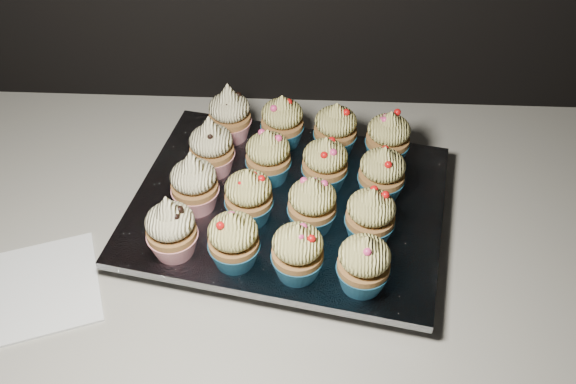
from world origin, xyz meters
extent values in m
cube|color=beige|center=(0.00, 1.70, 0.88)|extent=(2.44, 0.64, 0.04)
cube|color=white|center=(-0.35, 1.58, 0.90)|extent=(0.19, 0.19, 0.00)
cube|color=black|center=(-0.04, 1.72, 0.91)|extent=(0.43, 0.35, 0.02)
cube|color=silver|center=(-0.04, 1.72, 0.93)|extent=(0.46, 0.39, 0.01)
cone|color=#B7192D|center=(-0.18, 1.63, 0.95)|extent=(0.06, 0.06, 0.03)
ellipsoid|color=beige|center=(-0.18, 1.63, 0.99)|extent=(0.06, 0.06, 0.04)
cone|color=beige|center=(-0.18, 1.63, 1.02)|extent=(0.03, 0.03, 0.03)
cone|color=#1A597D|center=(-0.10, 1.61, 0.95)|extent=(0.06, 0.06, 0.03)
ellipsoid|color=#E5D673|center=(-0.10, 1.61, 0.99)|extent=(0.06, 0.06, 0.04)
cone|color=#E5D673|center=(-0.10, 1.61, 1.01)|extent=(0.03, 0.03, 0.02)
cone|color=#1A597D|center=(-0.03, 1.60, 0.95)|extent=(0.06, 0.06, 0.03)
ellipsoid|color=#E5D673|center=(-0.03, 1.60, 0.99)|extent=(0.06, 0.06, 0.04)
cone|color=#E5D673|center=(-0.03, 1.60, 1.01)|extent=(0.03, 0.03, 0.02)
cone|color=#1A597D|center=(0.05, 1.58, 0.95)|extent=(0.06, 0.06, 0.03)
ellipsoid|color=#E5D673|center=(0.05, 1.58, 0.99)|extent=(0.06, 0.06, 0.04)
cone|color=#E5D673|center=(0.05, 1.58, 1.01)|extent=(0.03, 0.03, 0.02)
cone|color=#B7192D|center=(-0.17, 1.71, 0.95)|extent=(0.06, 0.06, 0.03)
ellipsoid|color=beige|center=(-0.17, 1.71, 0.99)|extent=(0.06, 0.06, 0.04)
cone|color=beige|center=(-0.17, 1.71, 1.02)|extent=(0.03, 0.03, 0.03)
cone|color=#1A597D|center=(-0.09, 1.69, 0.95)|extent=(0.06, 0.06, 0.03)
ellipsoid|color=#E5D673|center=(-0.09, 1.69, 0.99)|extent=(0.06, 0.06, 0.04)
cone|color=#E5D673|center=(-0.09, 1.69, 1.01)|extent=(0.03, 0.03, 0.02)
cone|color=#1A597D|center=(-0.01, 1.68, 0.95)|extent=(0.06, 0.06, 0.03)
ellipsoid|color=#E5D673|center=(-0.01, 1.68, 0.99)|extent=(0.06, 0.06, 0.04)
cone|color=#E5D673|center=(-0.01, 1.68, 1.01)|extent=(0.03, 0.03, 0.02)
cone|color=#1A597D|center=(0.06, 1.66, 0.95)|extent=(0.06, 0.06, 0.03)
ellipsoid|color=#E5D673|center=(0.06, 1.66, 0.99)|extent=(0.06, 0.06, 0.04)
cone|color=#E5D673|center=(0.06, 1.66, 1.01)|extent=(0.03, 0.03, 0.02)
cone|color=#B7192D|center=(-0.15, 1.78, 0.95)|extent=(0.06, 0.06, 0.03)
ellipsoid|color=beige|center=(-0.15, 1.78, 0.99)|extent=(0.06, 0.06, 0.04)
cone|color=beige|center=(-0.15, 1.78, 1.02)|extent=(0.03, 0.03, 0.03)
cone|color=#1A597D|center=(-0.07, 1.77, 0.95)|extent=(0.06, 0.06, 0.03)
ellipsoid|color=#E5D673|center=(-0.07, 1.77, 0.99)|extent=(0.06, 0.06, 0.04)
cone|color=#E5D673|center=(-0.07, 1.77, 1.01)|extent=(0.03, 0.03, 0.02)
cone|color=#1A597D|center=(0.00, 1.75, 0.95)|extent=(0.06, 0.06, 0.03)
ellipsoid|color=#E5D673|center=(0.00, 1.75, 0.99)|extent=(0.06, 0.06, 0.04)
cone|color=#E5D673|center=(0.00, 1.75, 1.01)|extent=(0.03, 0.03, 0.02)
cone|color=#1A597D|center=(0.08, 1.74, 0.95)|extent=(0.06, 0.06, 0.03)
ellipsoid|color=#E5D673|center=(0.08, 1.74, 0.99)|extent=(0.06, 0.06, 0.04)
cone|color=#E5D673|center=(0.08, 1.74, 1.01)|extent=(0.03, 0.03, 0.02)
cone|color=#B7192D|center=(-0.14, 1.86, 0.95)|extent=(0.06, 0.06, 0.03)
ellipsoid|color=beige|center=(-0.14, 1.86, 0.99)|extent=(0.06, 0.06, 0.04)
cone|color=beige|center=(-0.14, 1.86, 1.02)|extent=(0.03, 0.03, 0.03)
cone|color=#1A597D|center=(-0.06, 1.84, 0.95)|extent=(0.06, 0.06, 0.03)
ellipsoid|color=#E5D673|center=(-0.06, 1.84, 0.99)|extent=(0.06, 0.06, 0.04)
cone|color=#E5D673|center=(-0.06, 1.84, 1.01)|extent=(0.03, 0.03, 0.02)
cone|color=#1A597D|center=(0.02, 1.83, 0.95)|extent=(0.06, 0.06, 0.03)
ellipsoid|color=#E5D673|center=(0.02, 1.83, 0.99)|extent=(0.06, 0.06, 0.04)
cone|color=#E5D673|center=(0.02, 1.83, 1.01)|extent=(0.03, 0.03, 0.02)
cone|color=#1A597D|center=(0.09, 1.81, 0.95)|extent=(0.06, 0.06, 0.03)
ellipsoid|color=#E5D673|center=(0.09, 1.81, 0.99)|extent=(0.06, 0.06, 0.04)
cone|color=#E5D673|center=(0.09, 1.81, 1.01)|extent=(0.03, 0.03, 0.02)
camera|label=1|loc=(-0.02, 1.11, 1.54)|focal=40.00mm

